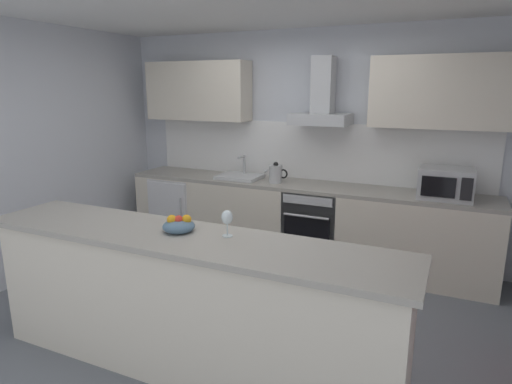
{
  "coord_description": "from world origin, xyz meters",
  "views": [
    {
      "loc": [
        1.58,
        -3.11,
        1.96
      ],
      "look_at": [
        -0.01,
        0.34,
        1.05
      ],
      "focal_mm": 30.86,
      "sensor_mm": 36.0,
      "label": 1
    }
  ],
  "objects_px": {
    "microwave": "(446,184)",
    "wine_glass": "(227,218)",
    "oven": "(314,224)",
    "fruit_bowl": "(179,225)",
    "range_hood": "(322,103)",
    "kettle": "(276,174)",
    "refrigerator": "(180,209)",
    "sink": "(240,176)"
  },
  "relations": [
    {
      "from": "kettle",
      "to": "range_hood",
      "type": "relative_size",
      "value": 0.4
    },
    {
      "from": "sink",
      "to": "fruit_bowl",
      "type": "height_order",
      "value": "sink"
    },
    {
      "from": "wine_glass",
      "to": "fruit_bowl",
      "type": "bearing_deg",
      "value": -172.45
    },
    {
      "from": "oven",
      "to": "microwave",
      "type": "xyz_separation_m",
      "value": [
        1.31,
        -0.03,
        0.59
      ]
    },
    {
      "from": "refrigerator",
      "to": "range_hood",
      "type": "distance_m",
      "value": 2.26
    },
    {
      "from": "kettle",
      "to": "range_hood",
      "type": "height_order",
      "value": "range_hood"
    },
    {
      "from": "microwave",
      "to": "sink",
      "type": "relative_size",
      "value": 1.0
    },
    {
      "from": "microwave",
      "to": "wine_glass",
      "type": "bearing_deg",
      "value": -120.7
    },
    {
      "from": "refrigerator",
      "to": "fruit_bowl",
      "type": "relative_size",
      "value": 3.86
    },
    {
      "from": "oven",
      "to": "microwave",
      "type": "distance_m",
      "value": 1.44
    },
    {
      "from": "oven",
      "to": "microwave",
      "type": "height_order",
      "value": "microwave"
    },
    {
      "from": "oven",
      "to": "sink",
      "type": "bearing_deg",
      "value": 179.33
    },
    {
      "from": "range_hood",
      "to": "fruit_bowl",
      "type": "relative_size",
      "value": 3.27
    },
    {
      "from": "wine_glass",
      "to": "range_hood",
      "type": "bearing_deg",
      "value": 91.39
    },
    {
      "from": "oven",
      "to": "fruit_bowl",
      "type": "bearing_deg",
      "value": -97.67
    },
    {
      "from": "sink",
      "to": "fruit_bowl",
      "type": "bearing_deg",
      "value": -73.62
    },
    {
      "from": "kettle",
      "to": "fruit_bowl",
      "type": "relative_size",
      "value": 1.31
    },
    {
      "from": "refrigerator",
      "to": "sink",
      "type": "height_order",
      "value": "sink"
    },
    {
      "from": "sink",
      "to": "microwave",
      "type": "bearing_deg",
      "value": -0.99
    },
    {
      "from": "refrigerator",
      "to": "fruit_bowl",
      "type": "xyz_separation_m",
      "value": [
        1.51,
        -2.19,
        0.62
      ]
    },
    {
      "from": "refrigerator",
      "to": "microwave",
      "type": "distance_m",
      "value": 3.18
    },
    {
      "from": "oven",
      "to": "sink",
      "type": "distance_m",
      "value": 1.05
    },
    {
      "from": "refrigerator",
      "to": "sink",
      "type": "bearing_deg",
      "value": 0.91
    },
    {
      "from": "microwave",
      "to": "wine_glass",
      "type": "height_order",
      "value": "microwave"
    },
    {
      "from": "microwave",
      "to": "oven",
      "type": "bearing_deg",
      "value": 178.78
    },
    {
      "from": "range_hood",
      "to": "microwave",
      "type": "bearing_deg",
      "value": -6.85
    },
    {
      "from": "microwave",
      "to": "wine_glass",
      "type": "distance_m",
      "value": 2.46
    },
    {
      "from": "oven",
      "to": "kettle",
      "type": "bearing_deg",
      "value": -175.82
    },
    {
      "from": "microwave",
      "to": "wine_glass",
      "type": "xyz_separation_m",
      "value": [
        -1.26,
        -2.11,
        0.07
      ]
    },
    {
      "from": "range_hood",
      "to": "wine_glass",
      "type": "distance_m",
      "value": 2.37
    },
    {
      "from": "microwave",
      "to": "fruit_bowl",
      "type": "distance_m",
      "value": 2.69
    },
    {
      "from": "kettle",
      "to": "sink",
      "type": "bearing_deg",
      "value": 174.68
    },
    {
      "from": "sink",
      "to": "kettle",
      "type": "xyz_separation_m",
      "value": [
        0.48,
        -0.04,
        0.08
      ]
    },
    {
      "from": "kettle",
      "to": "wine_glass",
      "type": "relative_size",
      "value": 1.62
    },
    {
      "from": "sink",
      "to": "wine_glass",
      "type": "height_order",
      "value": "wine_glass"
    },
    {
      "from": "refrigerator",
      "to": "wine_glass",
      "type": "height_order",
      "value": "wine_glass"
    },
    {
      "from": "oven",
      "to": "fruit_bowl",
      "type": "relative_size",
      "value": 3.64
    },
    {
      "from": "kettle",
      "to": "range_hood",
      "type": "bearing_deg",
      "value": 19.48
    },
    {
      "from": "microwave",
      "to": "range_hood",
      "type": "xyz_separation_m",
      "value": [
        -1.31,
        0.16,
        0.74
      ]
    },
    {
      "from": "oven",
      "to": "range_hood",
      "type": "height_order",
      "value": "range_hood"
    },
    {
      "from": "refrigerator",
      "to": "wine_glass",
      "type": "bearing_deg",
      "value": -49.0
    },
    {
      "from": "oven",
      "to": "microwave",
      "type": "bearing_deg",
      "value": -1.22
    }
  ]
}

